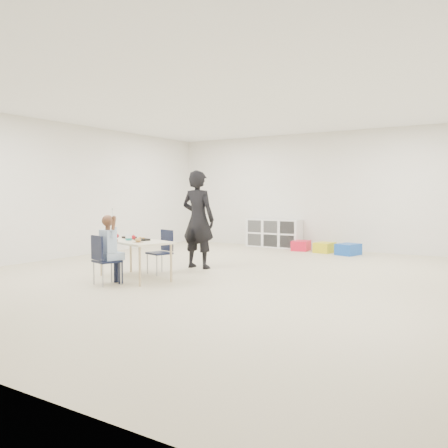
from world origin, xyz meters
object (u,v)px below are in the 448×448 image
Objects in this scene: chair_near at (107,260)px; cubby_shelf at (274,233)px; child at (107,246)px; adult at (198,220)px; table at (135,259)px.

chair_near is 5.78m from cubby_shelf.
adult is (0.22, 1.99, 0.30)m from child.
chair_near is 0.52× the size of cubby_shelf.
chair_near is at bearing -74.75° from table.
child is at bearing -74.75° from table.
adult reaches higher than table.
cubby_shelf is (-0.15, 5.78, -0.22)m from child.
chair_near reaches higher than table.
adult is at bearing -84.42° from cubby_shelf.
cubby_shelf is at bearing 108.25° from chair_near.
table is at bearing 79.71° from adult.
cubby_shelf is (-0.17, 5.21, 0.04)m from table.
table is 1.27× the size of child.
child is 0.82× the size of cubby_shelf.
chair_near is 0.21m from child.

